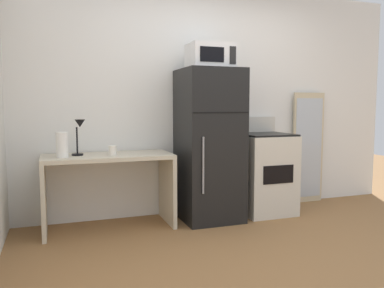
# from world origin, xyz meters

# --- Properties ---
(ground_plane) EXTENTS (12.00, 12.00, 0.00)m
(ground_plane) POSITION_xyz_m (0.00, 0.00, 0.00)
(ground_plane) COLOR olive
(wall_back_white) EXTENTS (5.00, 0.10, 2.60)m
(wall_back_white) POSITION_xyz_m (0.00, 1.70, 1.30)
(wall_back_white) COLOR white
(wall_back_white) RESTS_ON ground
(desk) EXTENTS (1.27, 0.57, 0.75)m
(desk) POSITION_xyz_m (-1.19, 1.34, 0.53)
(desk) COLOR beige
(desk) RESTS_ON ground
(desk_lamp) EXTENTS (0.14, 0.12, 0.35)m
(desk_lamp) POSITION_xyz_m (-1.46, 1.36, 0.99)
(desk_lamp) COLOR black
(desk_lamp) RESTS_ON desk
(coffee_mug) EXTENTS (0.08, 0.08, 0.09)m
(coffee_mug) POSITION_xyz_m (-1.16, 1.28, 0.80)
(coffee_mug) COLOR white
(coffee_mug) RESTS_ON desk
(paper_towel_roll) EXTENTS (0.11, 0.11, 0.24)m
(paper_towel_roll) POSITION_xyz_m (-1.63, 1.26, 0.87)
(paper_towel_roll) COLOR white
(paper_towel_roll) RESTS_ON desk
(refrigerator) EXTENTS (0.62, 0.67, 1.62)m
(refrigerator) POSITION_xyz_m (-0.12, 1.31, 0.81)
(refrigerator) COLOR black
(refrigerator) RESTS_ON ground
(microwave) EXTENTS (0.46, 0.35, 0.26)m
(microwave) POSITION_xyz_m (-0.12, 1.29, 1.75)
(microwave) COLOR silver
(microwave) RESTS_ON refrigerator
(oven_range) EXTENTS (0.58, 0.61, 1.10)m
(oven_range) POSITION_xyz_m (0.58, 1.33, 0.47)
(oven_range) COLOR beige
(oven_range) RESTS_ON ground
(leaning_mirror) EXTENTS (0.44, 0.03, 1.40)m
(leaning_mirror) POSITION_xyz_m (1.36, 1.59, 0.70)
(leaning_mirror) COLOR #C6B793
(leaning_mirror) RESTS_ON ground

